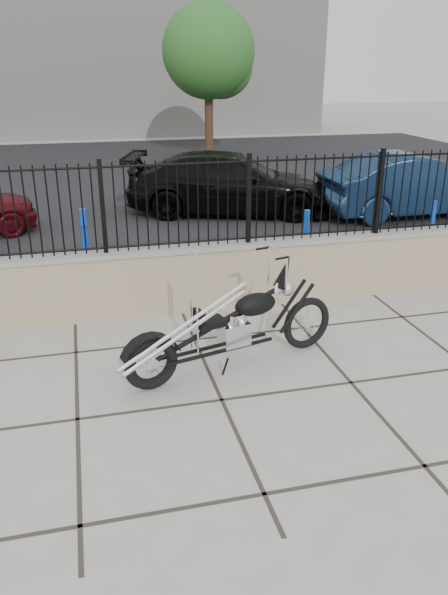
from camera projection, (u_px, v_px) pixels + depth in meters
ground_plane at (222, 400)px, 6.18m from camera, size 90.00×90.00×0.00m
parking_lot at (123, 183)px, 17.42m from camera, size 30.00×30.00×0.00m
retaining_wall at (180, 279)px, 8.25m from camera, size 14.00×0.36×0.96m
iron_fence at (178, 205)px, 7.84m from camera, size 14.00×0.08×1.20m
background_building at (94, 48)px, 28.51m from camera, size 22.00×6.00×8.00m
chopper_motorcycle at (230, 307)px, 6.55m from camera, size 2.62×1.09×1.55m
car_black at (230, 183)px, 13.65m from camera, size 5.25×3.36×1.41m
car_blue at (414, 185)px, 13.39m from camera, size 4.36×1.56×1.43m
bollard_a at (85, 238)px, 10.08m from camera, size 0.15×0.15×1.03m
bollard_b at (306, 234)px, 10.61m from camera, size 0.11×0.11×0.88m
bollard_c at (432, 222)px, 11.40m from camera, size 0.13×0.13×0.85m
tree_right at (208, 46)px, 20.34m from camera, size 3.28×3.28×5.54m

